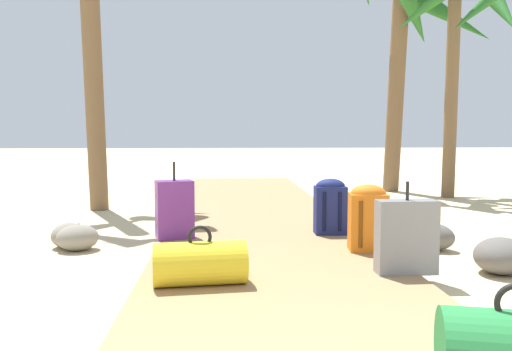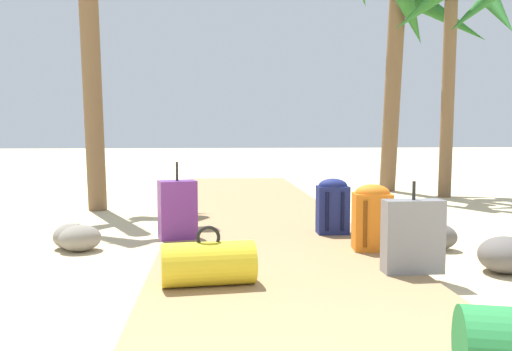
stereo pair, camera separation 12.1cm
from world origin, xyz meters
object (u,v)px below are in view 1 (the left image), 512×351
(suitcase_grey, at_px, (406,237))
(backpack_orange, at_px, (368,216))
(palm_tree_far_right, at_px, (399,4))
(suitcase_purple, at_px, (175,209))
(duffel_bag_yellow, at_px, (200,263))
(palm_tree_near_right, at_px, (458,22))
(backpack_navy, at_px, (330,205))

(suitcase_grey, relative_size, backpack_orange, 1.17)
(suitcase_grey, bearing_deg, palm_tree_far_right, 72.50)
(suitcase_purple, height_order, duffel_bag_yellow, suitcase_purple)
(suitcase_grey, bearing_deg, suitcase_purple, 142.26)
(palm_tree_far_right, bearing_deg, backpack_orange, -110.74)
(suitcase_grey, xyz_separation_m, backpack_orange, (-0.07, 0.77, 0.03))
(suitcase_grey, distance_m, palm_tree_near_right, 6.08)
(backpack_orange, xyz_separation_m, palm_tree_far_right, (1.89, 5.00, 3.00))
(duffel_bag_yellow, bearing_deg, backpack_orange, 34.31)
(suitcase_grey, height_order, palm_tree_far_right, palm_tree_far_right)
(suitcase_grey, bearing_deg, duffel_bag_yellow, -172.16)
(suitcase_purple, bearing_deg, palm_tree_far_right, 50.23)
(duffel_bag_yellow, relative_size, palm_tree_near_right, 0.18)
(suitcase_purple, distance_m, duffel_bag_yellow, 1.64)
(backpack_navy, relative_size, suitcase_grey, 0.83)
(suitcase_grey, relative_size, palm_tree_far_right, 0.15)
(suitcase_purple, bearing_deg, backpack_orange, -20.14)
(suitcase_purple, distance_m, palm_tree_far_right, 6.43)
(backpack_navy, distance_m, suitcase_grey, 1.55)
(backpack_navy, distance_m, backpack_orange, 0.79)
(backpack_navy, bearing_deg, duffel_bag_yellow, -125.66)
(backpack_navy, distance_m, palm_tree_far_right, 5.59)
(backpack_orange, bearing_deg, duffel_bag_yellow, -145.69)
(backpack_navy, bearing_deg, backpack_orange, -76.90)
(backpack_orange, height_order, palm_tree_near_right, palm_tree_near_right)
(backpack_navy, xyz_separation_m, suitcase_purple, (-1.56, -0.13, -0.01))
(palm_tree_near_right, xyz_separation_m, palm_tree_far_right, (-0.71, 0.86, 0.48))
(suitcase_purple, xyz_separation_m, palm_tree_near_right, (4.34, 3.50, 2.54))
(duffel_bag_yellow, bearing_deg, suitcase_grey, 7.84)
(backpack_navy, distance_m, suitcase_purple, 1.56)
(backpack_navy, relative_size, suitcase_purple, 0.75)
(suitcase_grey, xyz_separation_m, palm_tree_far_right, (1.82, 5.76, 3.04))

